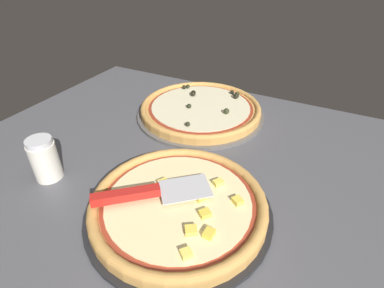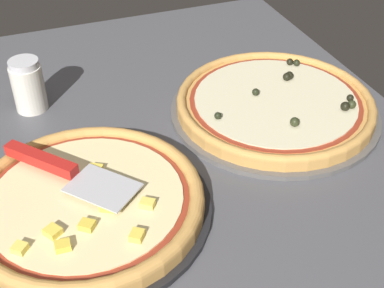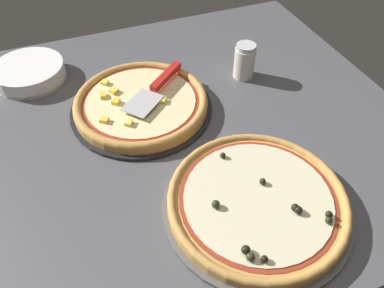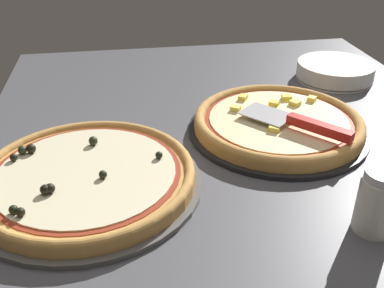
{
  "view_description": "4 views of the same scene",
  "coord_description": "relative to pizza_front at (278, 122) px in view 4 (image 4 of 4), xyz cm",
  "views": [
    {
      "loc": [
        25.96,
        -48.72,
        48.82
      ],
      "look_at": [
        -4.84,
        11.22,
        3.0
      ],
      "focal_mm": 28.0,
      "sensor_mm": 36.0,
      "label": 1
    },
    {
      "loc": [
        66.64,
        -15.94,
        61.38
      ],
      "look_at": [
        -4.84,
        11.22,
        3.0
      ],
      "focal_mm": 50.0,
      "sensor_mm": 36.0,
      "label": 2
    },
    {
      "loc": [
        18.49,
        72.01,
        70.06
      ],
      "look_at": [
        -4.84,
        11.22,
        3.0
      ],
      "focal_mm": 35.0,
      "sensor_mm": 36.0,
      "label": 3
    },
    {
      "loc": [
        -82.81,
        24.08,
        48.35
      ],
      "look_at": [
        -4.84,
        11.22,
        3.0
      ],
      "focal_mm": 42.0,
      "sensor_mm": 36.0,
      "label": 4
    }
  ],
  "objects": [
    {
      "name": "ground_plane",
      "position": [
        -2.64,
        9.58,
        -4.43
      ],
      "size": [
        137.12,
        113.59,
        3.6
      ],
      "primitive_type": "cube",
      "color": "#4C4C51"
    },
    {
      "name": "pizza_pan_front",
      "position": [
        -0.03,
        0.0,
        -2.13
      ],
      "size": [
        40.14,
        40.14,
        1.0
      ],
      "primitive_type": "cylinder",
      "color": "black",
      "rests_on": "ground_plane"
    },
    {
      "name": "pizza_front",
      "position": [
        0.0,
        0.0,
        0.0
      ],
      "size": [
        37.73,
        37.73,
        3.52
      ],
      "color": "#C68E47",
      "rests_on": "pizza_pan_front"
    },
    {
      "name": "pizza_pan_back",
      "position": [
        -14.93,
        41.61,
        -2.13
      ],
      "size": [
        42.39,
        42.39,
        1.0
      ],
      "primitive_type": "cylinder",
      "color": "#565451",
      "rests_on": "ground_plane"
    },
    {
      "name": "pizza_back",
      "position": [
        -14.92,
        41.65,
        -0.04
      ],
      "size": [
        39.85,
        39.85,
        4.28
      ],
      "color": "#C68E47",
      "rests_on": "pizza_pan_back"
    },
    {
      "name": "serving_spatula",
      "position": [
        -7.1,
        -3.43,
        2.68
      ],
      "size": [
        22.01,
        19.94,
        2.0
      ],
      "color": "#B7B7BC",
      "rests_on": "pizza_front"
    },
    {
      "name": "plate_stack",
      "position": [
        28.38,
        -26.73,
        -0.18
      ],
      "size": [
        21.58,
        21.58,
        4.9
      ],
      "color": "white",
      "rests_on": "ground_plane"
    },
    {
      "name": "parmesan_shaker",
      "position": [
        -34.43,
        -4.34,
        2.82
      ],
      "size": [
        6.47,
        6.47,
        11.09
      ],
      "color": "silver",
      "rests_on": "ground_plane"
    }
  ]
}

